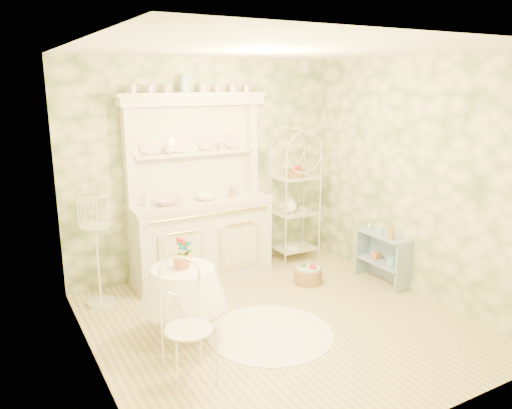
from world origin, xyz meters
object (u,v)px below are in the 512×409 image
side_shelf (383,259)px  cafe_chair (188,326)px  birdcage_stand (96,239)px  bakers_rack (295,197)px  floor_basket (308,275)px  round_table (184,302)px  kitchen_dresser (200,189)px

side_shelf → cafe_chair: cafe_chair is taller
cafe_chair → birdcage_stand: bearing=124.9°
bakers_rack → floor_basket: size_ratio=5.79×
round_table → birdcage_stand: bearing=115.2°
kitchen_dresser → floor_basket: (1.06, -0.79, -1.05)m
bakers_rack → round_table: 2.61m
birdcage_stand → cafe_chair: bearing=-80.0°
round_table → kitchen_dresser: bearing=59.9°
bakers_rack → kitchen_dresser: bearing=-178.4°
birdcage_stand → floor_basket: bearing=-15.1°
side_shelf → birdcage_stand: bearing=157.8°
birdcage_stand → bakers_rack: bearing=4.2°
floor_basket → cafe_chair: bearing=-149.7°
round_table → floor_basket: size_ratio=2.40×
cafe_chair → birdcage_stand: birdcage_stand is taller
bakers_rack → side_shelf: (0.46, -1.25, -0.59)m
side_shelf → kitchen_dresser: bearing=143.4°
kitchen_dresser → side_shelf: (1.88, -1.21, -0.85)m
kitchen_dresser → bakers_rack: (1.42, 0.04, -0.27)m
round_table → floor_basket: bearing=15.8°
round_table → cafe_chair: size_ratio=0.76×
bakers_rack → birdcage_stand: 2.72m
birdcage_stand → round_table: bearing=-64.8°
cafe_chair → floor_basket: cafe_chair is taller
side_shelf → round_table: size_ratio=0.93×
side_shelf → floor_basket: side_shelf is taller
floor_basket → side_shelf: bearing=-27.0°
side_shelf → birdcage_stand: 3.38m
round_table → birdcage_stand: size_ratio=0.48×
bakers_rack → cafe_chair: bearing=-139.9°
bakers_rack → floor_basket: (-0.35, -0.84, -0.78)m
kitchen_dresser → birdcage_stand: size_ratio=1.50×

